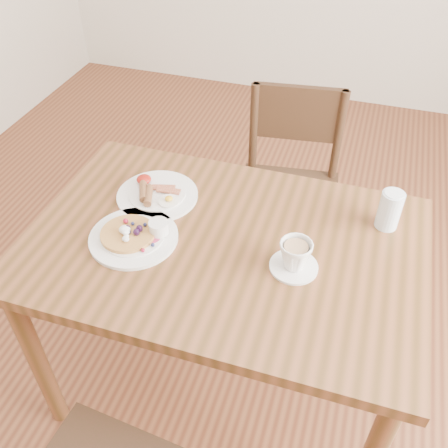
{
  "coord_description": "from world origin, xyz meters",
  "views": [
    {
      "loc": [
        0.33,
        -1.04,
        1.79
      ],
      "look_at": [
        0.0,
        0.0,
        0.82
      ],
      "focal_mm": 40.0,
      "sensor_mm": 36.0,
      "label": 1
    }
  ],
  "objects_px": {
    "dining_table": "(224,264)",
    "pancake_plate": "(135,235)",
    "chair_far": "(289,184)",
    "breakfast_plate": "(156,194)",
    "teacup_saucer": "(295,257)",
    "water_glass": "(390,210)"
  },
  "relations": [
    {
      "from": "pancake_plate",
      "to": "teacup_saucer",
      "type": "height_order",
      "value": "teacup_saucer"
    },
    {
      "from": "dining_table",
      "to": "pancake_plate",
      "type": "distance_m",
      "value": 0.29
    },
    {
      "from": "chair_far",
      "to": "pancake_plate",
      "type": "bearing_deg",
      "value": 58.29
    },
    {
      "from": "dining_table",
      "to": "water_glass",
      "type": "bearing_deg",
      "value": 25.76
    },
    {
      "from": "chair_far",
      "to": "pancake_plate",
      "type": "xyz_separation_m",
      "value": [
        -0.34,
        -0.75,
        0.27
      ]
    },
    {
      "from": "chair_far",
      "to": "pancake_plate",
      "type": "distance_m",
      "value": 0.87
    },
    {
      "from": "pancake_plate",
      "to": "dining_table",
      "type": "bearing_deg",
      "value": 15.17
    },
    {
      "from": "teacup_saucer",
      "to": "water_glass",
      "type": "relative_size",
      "value": 1.11
    },
    {
      "from": "teacup_saucer",
      "to": "water_glass",
      "type": "bearing_deg",
      "value": 48.18
    },
    {
      "from": "chair_far",
      "to": "breakfast_plate",
      "type": "xyz_separation_m",
      "value": [
        -0.36,
        -0.55,
        0.27
      ]
    },
    {
      "from": "dining_table",
      "to": "water_glass",
      "type": "height_order",
      "value": "water_glass"
    },
    {
      "from": "water_glass",
      "to": "chair_far",
      "type": "bearing_deg",
      "value": 129.61
    },
    {
      "from": "chair_far",
      "to": "teacup_saucer",
      "type": "bearing_deg",
      "value": 93.8
    },
    {
      "from": "dining_table",
      "to": "chair_far",
      "type": "height_order",
      "value": "chair_far"
    },
    {
      "from": "dining_table",
      "to": "pancake_plate",
      "type": "relative_size",
      "value": 4.44
    },
    {
      "from": "chair_far",
      "to": "breakfast_plate",
      "type": "bearing_deg",
      "value": 49.11
    },
    {
      "from": "pancake_plate",
      "to": "teacup_saucer",
      "type": "relative_size",
      "value": 1.93
    },
    {
      "from": "breakfast_plate",
      "to": "water_glass",
      "type": "distance_m",
      "value": 0.75
    },
    {
      "from": "pancake_plate",
      "to": "water_glass",
      "type": "xyz_separation_m",
      "value": [
        0.72,
        0.29,
        0.05
      ]
    },
    {
      "from": "chair_far",
      "to": "pancake_plate",
      "type": "relative_size",
      "value": 3.26
    },
    {
      "from": "chair_far",
      "to": "pancake_plate",
      "type": "height_order",
      "value": "chair_far"
    },
    {
      "from": "breakfast_plate",
      "to": "water_glass",
      "type": "relative_size",
      "value": 2.14
    }
  ]
}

